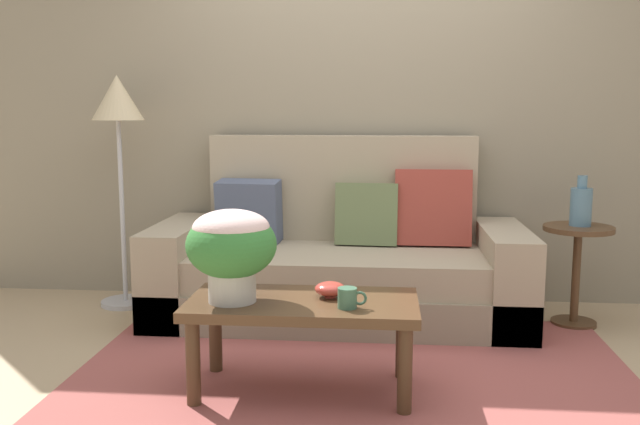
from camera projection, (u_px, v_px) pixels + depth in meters
ground_plane at (355, 364)px, 3.51m from camera, size 14.00×14.00×0.00m
wall_back at (365, 95)px, 4.63m from camera, size 6.40×0.12×2.75m
area_rug at (354, 370)px, 3.42m from camera, size 2.72×1.78×0.01m
couch at (340, 264)px, 4.31m from camera, size 2.26×0.94×1.11m
coffee_table at (303, 314)px, 3.12m from camera, size 1.03×0.52×0.44m
side_table at (577, 257)px, 4.09m from camera, size 0.40×0.40×0.60m
floor_lamp at (118, 120)px, 4.41m from camera, size 0.33×0.33×1.50m
potted_plant at (231, 244)px, 3.04m from camera, size 0.40×0.40×0.41m
coffee_mug at (348, 298)px, 2.97m from camera, size 0.13×0.08×0.09m
snack_bowl at (330, 289)px, 3.14m from camera, size 0.14×0.14×0.07m
table_vase at (581, 205)px, 4.06m from camera, size 0.12×0.12×0.30m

